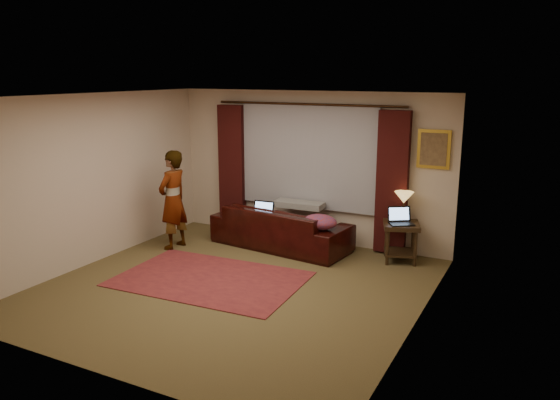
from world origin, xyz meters
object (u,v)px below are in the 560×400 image
object	(u,v)px
laptop_sofa	(261,211)
person	(173,200)
end_table	(401,242)
tiffany_lamp	(403,207)
sofa	(281,220)
laptop_table	(402,216)

from	to	relation	value
laptop_sofa	person	size ratio (longest dim) A/B	0.24
person	laptop_sofa	bearing A→B (deg)	124.67
end_table	tiffany_lamp	xyz separation A→B (m)	(-0.01, 0.09, 0.55)
sofa	person	world-z (taller)	person
person	laptop_table	bearing A→B (deg)	107.50
end_table	tiffany_lamp	world-z (taller)	tiffany_lamp
end_table	tiffany_lamp	size ratio (longest dim) A/B	1.31
end_table	laptop_table	distance (m)	0.45
laptop_sofa	end_table	size ratio (longest dim) A/B	0.64
end_table	tiffany_lamp	distance (m)	0.56
sofa	end_table	bearing A→B (deg)	-167.20
sofa	laptop_sofa	xyz separation A→B (m)	(-0.35, -0.07, 0.13)
laptop_sofa	end_table	bearing A→B (deg)	1.98
laptop_table	sofa	bearing A→B (deg)	150.41
tiffany_lamp	laptop_table	world-z (taller)	tiffany_lamp
sofa	laptop_table	xyz separation A→B (m)	(2.02, 0.13, 0.27)
end_table	laptop_table	world-z (taller)	laptop_table
sofa	tiffany_lamp	size ratio (longest dim) A/B	4.97
sofa	end_table	distance (m)	2.01
end_table	laptop_table	size ratio (longest dim) A/B	1.61
laptop_table	tiffany_lamp	bearing A→B (deg)	65.33
tiffany_lamp	person	bearing A→B (deg)	-162.11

